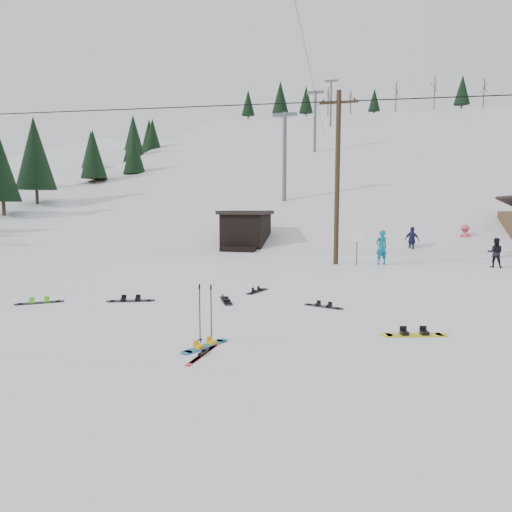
# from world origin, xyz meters

# --- Properties ---
(ground) EXTENTS (200.00, 200.00, 0.00)m
(ground) POSITION_xyz_m (0.00, 0.00, 0.00)
(ground) COLOR white
(ground) RESTS_ON ground
(ski_slope) EXTENTS (60.00, 85.24, 65.97)m
(ski_slope) POSITION_xyz_m (0.00, 55.00, -12.00)
(ski_slope) COLOR silver
(ski_slope) RESTS_ON ground
(ridge_left) EXTENTS (47.54, 95.03, 58.38)m
(ridge_left) POSITION_xyz_m (-36.00, 48.00, -11.00)
(ridge_left) COLOR white
(ridge_left) RESTS_ON ground
(treeline_left) EXTENTS (20.00, 64.00, 10.00)m
(treeline_left) POSITION_xyz_m (-34.00, 40.00, 0.00)
(treeline_left) COLOR black
(treeline_left) RESTS_ON ground
(treeline_crest) EXTENTS (50.00, 6.00, 10.00)m
(treeline_crest) POSITION_xyz_m (0.00, 86.00, 0.00)
(treeline_crest) COLOR black
(treeline_crest) RESTS_ON ski_slope
(utility_pole) EXTENTS (2.00, 0.26, 9.00)m
(utility_pole) POSITION_xyz_m (2.00, 14.00, 4.68)
(utility_pole) COLOR #3A2819
(utility_pole) RESTS_ON ground
(trail_sign) EXTENTS (0.50, 0.09, 1.85)m
(trail_sign) POSITION_xyz_m (3.10, 13.58, 1.27)
(trail_sign) COLOR #595B60
(trail_sign) RESTS_ON ground
(lift_hut) EXTENTS (3.40, 4.10, 2.75)m
(lift_hut) POSITION_xyz_m (-5.00, 20.94, 1.36)
(lift_hut) COLOR black
(lift_hut) RESTS_ON ground
(lift_tower_near) EXTENTS (2.20, 0.36, 8.00)m
(lift_tower_near) POSITION_xyz_m (-4.00, 30.00, 7.86)
(lift_tower_near) COLOR #595B60
(lift_tower_near) RESTS_ON ski_slope
(lift_tower_mid) EXTENTS (2.20, 0.36, 8.00)m
(lift_tower_mid) POSITION_xyz_m (-4.00, 50.00, 14.36)
(lift_tower_mid) COLOR #595B60
(lift_tower_mid) RESTS_ON ski_slope
(lift_tower_far) EXTENTS (2.20, 0.36, 8.00)m
(lift_tower_far) POSITION_xyz_m (-4.00, 70.00, 20.86)
(lift_tower_far) COLOR #595B60
(lift_tower_far) RESTS_ON ski_slope
(hero_snowboard) EXTENTS (0.71, 1.28, 0.10)m
(hero_snowboard) POSITION_xyz_m (0.43, -1.21, 0.02)
(hero_snowboard) COLOR #166790
(hero_snowboard) RESTS_ON ground
(hero_skis) EXTENTS (0.18, 1.53, 0.08)m
(hero_skis) POSITION_xyz_m (0.58, -1.70, 0.02)
(hero_skis) COLOR red
(hero_skis) RESTS_ON ground
(ski_poles) EXTENTS (0.37, 0.10, 1.36)m
(ski_poles) POSITION_xyz_m (0.34, -0.92, 0.70)
(ski_poles) COLOR black
(ski_poles) RESTS_ON ground
(board_scatter_a) EXTENTS (1.49, 0.74, 0.11)m
(board_scatter_a) POSITION_xyz_m (-3.69, 2.72, 0.03)
(board_scatter_a) COLOR black
(board_scatter_a) RESTS_ON ground
(board_scatter_b) EXTENTS (0.82, 1.36, 0.10)m
(board_scatter_b) POSITION_xyz_m (-0.67, 3.54, 0.03)
(board_scatter_b) COLOR black
(board_scatter_b) RESTS_ON ground
(board_scatter_c) EXTENTS (1.24, 1.01, 0.10)m
(board_scatter_c) POSITION_xyz_m (-6.38, 1.70, 0.03)
(board_scatter_c) COLOR black
(board_scatter_c) RESTS_ON ground
(board_scatter_d) EXTENTS (1.25, 0.59, 0.09)m
(board_scatter_d) POSITION_xyz_m (2.53, 3.50, 0.02)
(board_scatter_d) COLOR black
(board_scatter_d) RESTS_ON ground
(board_scatter_e) EXTENTS (1.61, 0.69, 0.12)m
(board_scatter_e) POSITION_xyz_m (5.00, 0.91, 0.03)
(board_scatter_e) COLOR yellow
(board_scatter_e) RESTS_ON ground
(board_scatter_f) EXTENTS (0.56, 1.31, 0.09)m
(board_scatter_f) POSITION_xyz_m (-0.08, 5.38, 0.02)
(board_scatter_f) COLOR black
(board_scatter_f) RESTS_ON ground
(skier_teal) EXTENTS (0.79, 0.71, 1.82)m
(skier_teal) POSITION_xyz_m (4.34, 14.51, 0.91)
(skier_teal) COLOR #0C6A81
(skier_teal) RESTS_ON ground
(skier_dark) EXTENTS (0.83, 0.71, 1.50)m
(skier_dark) POSITION_xyz_m (9.90, 14.77, 0.75)
(skier_dark) COLOR black
(skier_dark) RESTS_ON ground
(skier_pink) EXTENTS (1.26, 0.80, 1.85)m
(skier_pink) POSITION_xyz_m (9.78, 22.43, 0.92)
(skier_pink) COLOR #DA4D5D
(skier_pink) RESTS_ON ground
(skier_navy) EXTENTS (1.10, 0.94, 1.77)m
(skier_navy) POSITION_xyz_m (6.30, 20.29, 0.88)
(skier_navy) COLOR #191A40
(skier_navy) RESTS_ON ground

